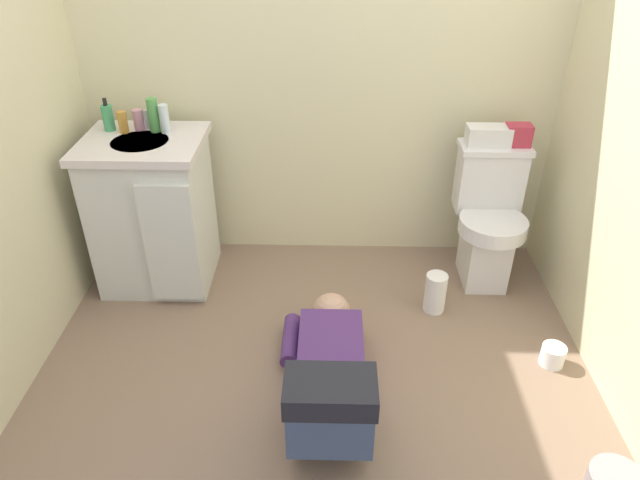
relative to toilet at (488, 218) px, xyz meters
The scene contains 15 objects.
ground_plane 1.24m from the toilet, 140.70° to the right, with size 3.01×3.05×0.04m, color #856A53.
wall_back 1.27m from the toilet, 160.43° to the left, with size 2.67×0.08×2.40m, color beige.
toilet is the anchor object (origin of this frame).
vanity_cabinet 1.78m from the toilet, behind, with size 0.60×0.53×0.82m.
faucet 1.85m from the toilet, behind, with size 0.02×0.02×0.10m, color silver.
person_plumber 1.31m from the toilet, 130.40° to the right, with size 0.39×1.06×0.52m.
tissue_box 0.44m from the toilet, 116.43° to the left, with size 0.22×0.11×0.10m, color silver.
toiletry_bag 0.46m from the toilet, 40.77° to the left, with size 0.12×0.09×0.11m, color #B22D3F.
soap_dispenser 2.04m from the toilet, behind, with size 0.06×0.06×0.17m.
bottle_amber 1.96m from the toilet, behind, with size 0.05×0.05×0.11m, color gold.
bottle_pink 1.89m from the toilet, behind, with size 0.05×0.05×0.10m, color pink.
bottle_green 1.82m from the toilet, behind, with size 0.05×0.05×0.17m, color #54A04B.
bottle_clear 1.76m from the toilet, behind, with size 0.05×0.05×0.14m, color silver.
paper_towel_roll 0.51m from the toilet, 133.20° to the right, with size 0.11×0.11×0.21m, color white.
toilet_paper_roll 0.80m from the toilet, 75.08° to the right, with size 0.11×0.11×0.10m, color white.
Camera 1 is at (0.07, -1.95, 1.91)m, focal length 32.41 mm.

